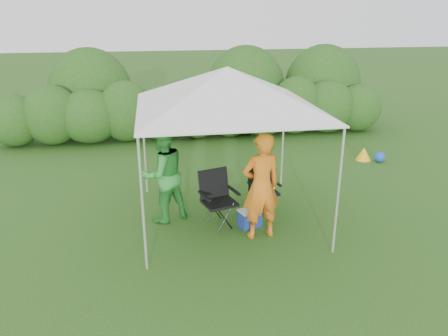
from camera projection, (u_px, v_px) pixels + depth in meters
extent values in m
plane|color=#2F5C1C|center=(232.00, 230.00, 7.84)|extent=(70.00, 70.00, 0.00)
ellipsoid|color=#2A571B|center=(14.00, 121.00, 12.35)|extent=(1.50, 1.28, 1.50)
cylinder|color=#382616|center=(18.00, 141.00, 12.56)|extent=(0.12, 0.12, 0.30)
ellipsoid|color=#2A571B|center=(52.00, 115.00, 12.47)|extent=(1.65, 1.40, 1.73)
cylinder|color=#382616|center=(55.00, 139.00, 12.72)|extent=(0.12, 0.12, 0.30)
ellipsoid|color=#2A571B|center=(90.00, 116.00, 12.65)|extent=(1.80, 1.53, 1.57)
cylinder|color=#382616|center=(92.00, 138.00, 12.87)|extent=(0.12, 0.12, 0.30)
ellipsoid|color=#2A571B|center=(126.00, 111.00, 12.77)|extent=(1.58, 1.34, 1.80)
cylinder|color=#382616|center=(128.00, 136.00, 13.03)|extent=(0.12, 0.12, 0.30)
ellipsoid|color=#2A571B|center=(162.00, 113.00, 12.95)|extent=(1.73, 1.47, 1.65)
cylinder|color=#382616|center=(163.00, 134.00, 13.19)|extent=(0.12, 0.12, 0.30)
ellipsoid|color=#2A571B|center=(196.00, 114.00, 13.14)|extent=(1.50, 1.28, 1.50)
cylinder|color=#382616|center=(197.00, 133.00, 13.35)|extent=(0.12, 0.12, 0.30)
ellipsoid|color=#2A571B|center=(230.00, 109.00, 13.26)|extent=(1.65, 1.40, 1.73)
cylinder|color=#382616|center=(230.00, 132.00, 13.50)|extent=(0.12, 0.12, 0.30)
ellipsoid|color=#2A571B|center=(263.00, 110.00, 13.44)|extent=(1.80, 1.53, 1.57)
cylinder|color=#382616|center=(263.00, 130.00, 13.66)|extent=(0.12, 0.12, 0.30)
ellipsoid|color=#2A571B|center=(296.00, 105.00, 13.56)|extent=(1.58, 1.34, 1.80)
cylinder|color=#382616|center=(294.00, 129.00, 13.82)|extent=(0.12, 0.12, 0.30)
ellipsoid|color=#2A571B|center=(327.00, 107.00, 13.74)|extent=(1.72, 1.47, 1.65)
cylinder|color=#382616|center=(326.00, 127.00, 13.98)|extent=(0.12, 0.12, 0.30)
ellipsoid|color=#2A571B|center=(358.00, 108.00, 13.92)|extent=(1.50, 1.28, 1.50)
cylinder|color=#382616|center=(356.00, 126.00, 14.13)|extent=(0.12, 0.12, 0.30)
cylinder|color=silver|center=(143.00, 206.00, 6.33)|extent=(0.04, 0.04, 2.10)
cylinder|color=silver|center=(338.00, 193.00, 6.78)|extent=(0.04, 0.04, 2.10)
cylinder|color=silver|center=(144.00, 146.00, 9.10)|extent=(0.04, 0.04, 2.10)
cylinder|color=silver|center=(283.00, 139.00, 9.56)|extent=(0.04, 0.04, 2.10)
cube|color=white|center=(227.00, 108.00, 7.57)|extent=(3.10, 3.10, 0.03)
pyramid|color=white|center=(227.00, 87.00, 7.45)|extent=(3.10, 3.10, 0.70)
cube|color=black|center=(264.00, 192.00, 8.46)|extent=(0.56, 0.53, 0.05)
cube|color=black|center=(260.00, 176.00, 8.55)|extent=(0.50, 0.22, 0.47)
cube|color=black|center=(252.00, 186.00, 8.32)|extent=(0.12, 0.41, 0.03)
cube|color=black|center=(276.00, 182.00, 8.49)|extent=(0.12, 0.41, 0.03)
cylinder|color=black|center=(258.00, 207.00, 8.28)|extent=(0.02, 0.02, 0.39)
cylinder|color=black|center=(278.00, 204.00, 8.42)|extent=(0.02, 0.02, 0.39)
cylinder|color=black|center=(250.00, 199.00, 8.65)|extent=(0.02, 0.02, 0.39)
cylinder|color=black|center=(269.00, 196.00, 8.78)|extent=(0.02, 0.02, 0.39)
cube|color=black|center=(219.00, 203.00, 7.87)|extent=(0.68, 0.65, 0.05)
cube|color=black|center=(214.00, 183.00, 7.97)|extent=(0.58, 0.30, 0.53)
cube|color=black|center=(205.00, 196.00, 7.69)|extent=(0.19, 0.47, 0.03)
cube|color=black|center=(234.00, 190.00, 7.93)|extent=(0.19, 0.47, 0.03)
cylinder|color=black|center=(213.00, 222.00, 7.66)|extent=(0.03, 0.03, 0.45)
cylinder|color=black|center=(237.00, 217.00, 7.85)|extent=(0.03, 0.03, 0.45)
cylinder|color=black|center=(202.00, 211.00, 8.05)|extent=(0.03, 0.03, 0.45)
cylinder|color=black|center=(225.00, 207.00, 8.25)|extent=(0.03, 0.03, 0.45)
imported|color=orange|center=(261.00, 186.00, 7.34)|extent=(0.75, 0.56, 1.87)
imported|color=green|center=(163.00, 174.00, 7.93)|extent=(1.11, 1.02, 1.83)
cube|color=navy|center=(249.00, 219.00, 7.93)|extent=(0.44, 0.37, 0.30)
cube|color=silver|center=(250.00, 211.00, 7.88)|extent=(0.46, 0.39, 0.03)
cylinder|color=#592D0C|center=(254.00, 205.00, 7.80)|extent=(0.06, 0.06, 0.23)
cone|color=yellow|center=(364.00, 154.00, 11.40)|extent=(0.40, 0.40, 0.33)
sphere|color=blue|center=(379.00, 157.00, 11.26)|extent=(0.27, 0.27, 0.27)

